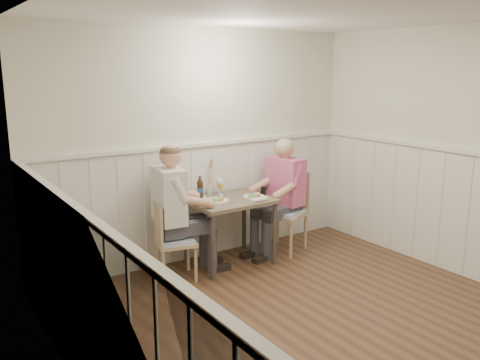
% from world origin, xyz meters
% --- Properties ---
extents(ground_plane, '(4.50, 4.50, 0.00)m').
position_xyz_m(ground_plane, '(0.00, 0.00, 0.00)').
color(ground_plane, '#442B1E').
extents(room_shell, '(4.04, 4.54, 2.60)m').
position_xyz_m(room_shell, '(0.00, 0.00, 1.52)').
color(room_shell, silver).
rests_on(room_shell, ground).
extents(wainscot, '(4.00, 4.49, 1.34)m').
position_xyz_m(wainscot, '(0.00, 0.69, 0.69)').
color(wainscot, silver).
rests_on(wainscot, ground).
extents(dining_table, '(0.89, 0.70, 0.75)m').
position_xyz_m(dining_table, '(0.12, 1.84, 0.65)').
color(dining_table, brown).
rests_on(dining_table, ground).
extents(chair_right, '(0.59, 0.59, 0.95)m').
position_xyz_m(chair_right, '(0.93, 1.84, 0.52)').
color(chair_right, tan).
rests_on(chair_right, ground).
extents(chair_left, '(0.47, 0.47, 0.82)m').
position_xyz_m(chair_left, '(-0.63, 1.81, 0.44)').
color(chair_left, tan).
rests_on(chair_left, ground).
extents(man_in_pink, '(0.69, 0.48, 1.38)m').
position_xyz_m(man_in_pink, '(0.88, 1.85, 0.58)').
color(man_in_pink, '#3F3F47').
rests_on(man_in_pink, ground).
extents(diner_cream, '(0.70, 0.49, 1.44)m').
position_xyz_m(diner_cream, '(-0.56, 1.88, 0.60)').
color(diner_cream, '#3F3F47').
rests_on(diner_cream, ground).
extents(plate_man, '(0.24, 0.24, 0.06)m').
position_xyz_m(plate_man, '(0.37, 1.74, 0.77)').
color(plate_man, white).
rests_on(plate_man, dining_table).
extents(plate_diner, '(0.25, 0.25, 0.06)m').
position_xyz_m(plate_diner, '(-0.06, 1.82, 0.77)').
color(plate_diner, white).
rests_on(plate_diner, dining_table).
extents(beer_glass_a, '(0.07, 0.07, 0.18)m').
position_xyz_m(beer_glass_a, '(0.14, 2.09, 0.87)').
color(beer_glass_a, silver).
rests_on(beer_glass_a, dining_table).
extents(beer_glass_b, '(0.07, 0.07, 0.16)m').
position_xyz_m(beer_glass_b, '(0.12, 2.03, 0.86)').
color(beer_glass_b, silver).
rests_on(beer_glass_b, dining_table).
extents(beer_bottle, '(0.07, 0.07, 0.25)m').
position_xyz_m(beer_bottle, '(-0.14, 2.04, 0.86)').
color(beer_bottle, '#2F1F0F').
rests_on(beer_bottle, dining_table).
extents(rolled_napkin, '(0.20, 0.05, 0.04)m').
position_xyz_m(rolled_napkin, '(0.32, 1.56, 0.77)').
color(rolled_napkin, white).
rests_on(rolled_napkin, dining_table).
extents(grass_vase, '(0.05, 0.05, 0.43)m').
position_xyz_m(grass_vase, '(0.04, 2.15, 0.94)').
color(grass_vase, silver).
rests_on(grass_vase, dining_table).
extents(gingham_mat, '(0.33, 0.30, 0.01)m').
position_xyz_m(gingham_mat, '(-0.21, 2.06, 0.75)').
color(gingham_mat, '#6886BD').
rests_on(gingham_mat, dining_table).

